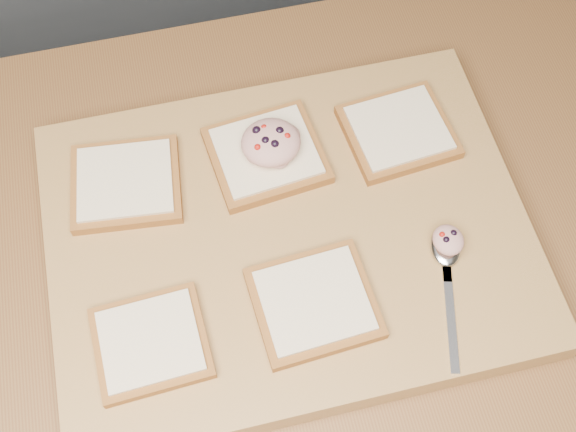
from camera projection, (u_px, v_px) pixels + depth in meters
name	position (u px, v px, depth m)	size (l,w,h in m)	color
island_counter	(320.00, 387.00, 1.18)	(2.00, 0.80, 0.90)	slate
cutting_board	(288.00, 237.00, 0.79)	(0.51, 0.39, 0.04)	#AC7B49
bread_far_left	(126.00, 183.00, 0.78)	(0.13, 0.12, 0.02)	brown
bread_far_center	(266.00, 155.00, 0.80)	(0.13, 0.12, 0.02)	brown
bread_far_right	(398.00, 131.00, 0.82)	(0.13, 0.12, 0.02)	brown
bread_near_left	(151.00, 343.00, 0.70)	(0.11, 0.10, 0.02)	brown
bread_near_center	(314.00, 303.00, 0.72)	(0.12, 0.12, 0.02)	brown
tuna_salad_dollop	(271.00, 142.00, 0.78)	(0.07, 0.06, 0.03)	tan
spoon	(446.00, 256.00, 0.75)	(0.06, 0.16, 0.01)	silver
spoon_salad	(448.00, 240.00, 0.74)	(0.03, 0.04, 0.02)	tan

